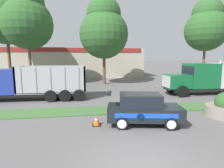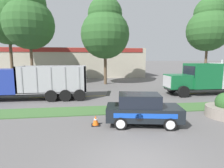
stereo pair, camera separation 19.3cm
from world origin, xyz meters
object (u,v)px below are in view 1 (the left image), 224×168
at_px(dump_truck_lead, 17,84).
at_px(dump_truck_mid, 209,78).
at_px(rally_car, 143,109).
at_px(traffic_cone, 97,121).

xyz_separation_m(dump_truck_lead, dump_truck_mid, (19.04, 0.13, 0.17)).
height_order(rally_car, traffic_cone, rally_car).
bearing_deg(rally_car, dump_truck_mid, 37.71).
relative_size(dump_truck_lead, rally_car, 2.43).
height_order(dump_truck_mid, rally_car, dump_truck_mid).
distance_m(dump_truck_lead, dump_truck_mid, 19.04).
bearing_deg(rally_car, traffic_cone, 175.18).
relative_size(rally_car, traffic_cone, 7.70).
height_order(dump_truck_mid, traffic_cone, dump_truck_mid).
relative_size(dump_truck_lead, dump_truck_mid, 0.92).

